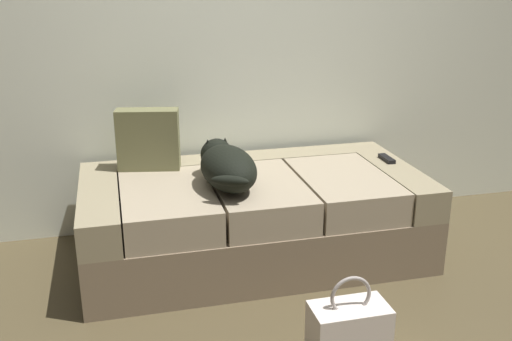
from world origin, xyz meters
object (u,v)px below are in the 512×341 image
couch (254,217)px  dog_dark (226,166)px  throw_pillow (148,139)px  handbag (349,331)px  tv_remote (387,159)px

couch → dog_dark: (-0.17, -0.11, 0.35)m
couch → throw_pillow: (-0.54, 0.27, 0.41)m
throw_pillow → handbag: (0.69, -1.27, -0.52)m
throw_pillow → handbag: bearing=-61.3°
couch → handbag: bearing=-81.0°
dog_dark → tv_remote: dog_dark is taller
couch → tv_remote: bearing=5.6°
couch → tv_remote: size_ratio=12.28×
handbag → throw_pillow: bearing=118.7°
dog_dark → tv_remote: (1.00, 0.19, -0.10)m
throw_pillow → tv_remote: bearing=-8.0°
dog_dark → tv_remote: size_ratio=4.23×
couch → dog_dark: size_ratio=2.90×
tv_remote → handbag: bearing=-121.2°
handbag → dog_dark: bearing=110.4°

